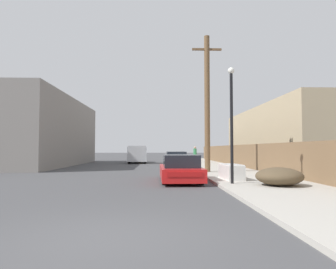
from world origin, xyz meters
TOP-DOWN VIEW (x-y plane):
  - ground_plane at (0.00, 0.00)m, footprint 220.00×220.00m
  - sidewalk_curb at (5.30, 23.50)m, footprint 4.20×63.00m
  - discarded_fridge at (4.14, 8.49)m, footprint 0.82×1.83m
  - parked_sports_car_red at (1.85, 8.75)m, footprint 1.83×4.49m
  - car_parked_mid at (2.30, 19.73)m, footprint 1.81×4.34m
  - pickup_truck at (-1.35, 26.74)m, footprint 2.16×5.48m
  - utility_pole at (3.81, 12.93)m, footprint 1.80×0.33m
  - street_lamp at (3.79, 6.88)m, footprint 0.26×0.26m
  - brush_pile at (5.40, 6.19)m, footprint 1.75×1.72m
  - wooden_fence at (7.25, 18.85)m, footprint 0.08×35.69m
  - building_left_block at (-10.14, 22.39)m, footprint 7.00×16.71m
  - building_right_house at (12.87, 23.16)m, footprint 6.00×19.44m
  - pedestrian at (4.63, 25.71)m, footprint 0.34×0.34m

SIDE VIEW (x-z plane):
  - ground_plane at x=0.00m, z-range 0.00..0.00m
  - sidewalk_curb at x=5.30m, z-range 0.00..0.12m
  - brush_pile at x=5.40m, z-range 0.12..0.80m
  - discarded_fridge at x=4.14m, z-range 0.11..0.81m
  - parked_sports_car_red at x=1.85m, z-range -0.06..1.17m
  - car_parked_mid at x=2.30m, z-range -0.04..1.23m
  - pickup_truck at x=-1.35m, z-range 0.00..1.79m
  - pedestrian at x=4.63m, z-range 0.14..1.76m
  - wooden_fence at x=7.25m, z-range 0.12..1.81m
  - building_right_house at x=12.87m, z-range 0.00..5.38m
  - street_lamp at x=3.79m, z-range 0.50..5.16m
  - building_left_block at x=-10.14m, z-range 0.00..5.99m
  - utility_pole at x=3.81m, z-range 0.21..8.48m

